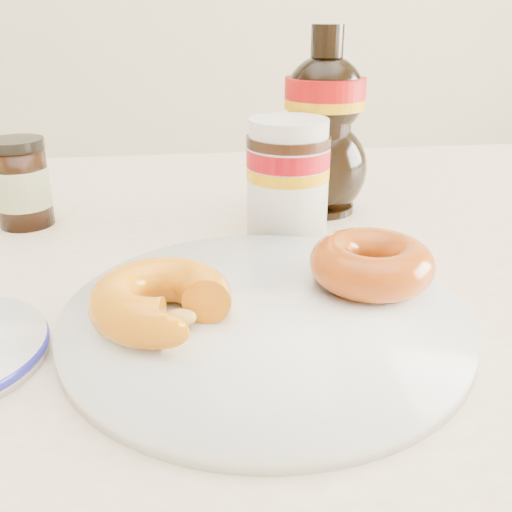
{
  "coord_description": "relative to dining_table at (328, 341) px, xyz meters",
  "views": [
    {
      "loc": [
        -0.13,
        -0.36,
        0.97
      ],
      "look_at": [
        -0.08,
        0.05,
        0.79
      ],
      "focal_mm": 40.0,
      "sensor_mm": 36.0,
      "label": 1
    }
  ],
  "objects": [
    {
      "name": "dining_table",
      "position": [
        0.0,
        0.0,
        0.0
      ],
      "size": [
        1.4,
        0.9,
        0.75
      ],
      "color": "#FBE1BF",
      "rests_on": "ground"
    },
    {
      "name": "plate",
      "position": [
        -0.08,
        -0.1,
        0.09
      ],
      "size": [
        0.29,
        0.29,
        0.01
      ],
      "color": "white",
      "rests_on": "dining_table"
    },
    {
      "name": "donut_bitten",
      "position": [
        -0.15,
        -0.11,
        0.11
      ],
      "size": [
        0.11,
        0.11,
        0.03
      ],
      "primitive_type": "torus",
      "rotation": [
        0.0,
        0.0,
        -0.16
      ],
      "color": "orange",
      "rests_on": "plate"
    },
    {
      "name": "donut_whole",
      "position": [
        0.01,
        -0.07,
        0.12
      ],
      "size": [
        0.12,
        0.12,
        0.03
      ],
      "primitive_type": "torus",
      "rotation": [
        0.0,
        0.0,
        -0.3
      ],
      "color": "#963609",
      "rests_on": "plate"
    },
    {
      "name": "nutella_jar",
      "position": [
        -0.03,
        0.08,
        0.15
      ],
      "size": [
        0.08,
        0.08,
        0.12
      ],
      "rotation": [
        0.0,
        0.0,
        -0.36
      ],
      "color": "white",
      "rests_on": "dining_table"
    },
    {
      "name": "syrup_bottle",
      "position": [
        0.02,
        0.15,
        0.18
      ],
      "size": [
        0.1,
        0.09,
        0.2
      ],
      "primitive_type": null,
      "rotation": [
        0.0,
        0.0,
        0.01
      ],
      "color": "black",
      "rests_on": "dining_table"
    },
    {
      "name": "dark_jar",
      "position": [
        -0.3,
        0.15,
        0.13
      ],
      "size": [
        0.06,
        0.06,
        0.09
      ],
      "rotation": [
        0.0,
        0.0,
        -0.34
      ],
      "color": "black",
      "rests_on": "dining_table"
    }
  ]
}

